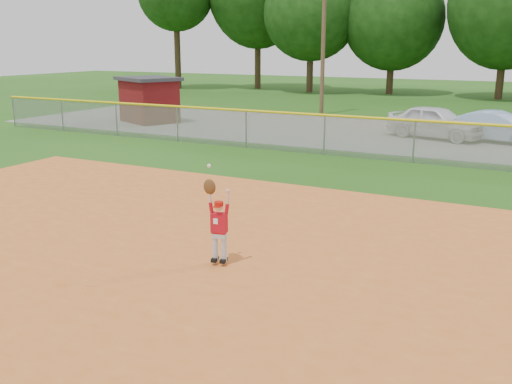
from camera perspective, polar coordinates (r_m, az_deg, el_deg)
ground at (r=11.61m, az=4.83°, el=-5.99°), size 120.00×120.00×0.00m
clay_infield at (r=9.12m, az=-2.56°, el=-11.80°), size 24.00×16.00×0.04m
parking_strip at (r=26.70m, az=18.12°, el=5.13°), size 44.00×10.00×0.03m
car_white_a at (r=26.40m, az=17.53°, el=6.69°), size 4.53×2.80×1.44m
car_blue at (r=26.26m, az=22.99°, el=6.01°), size 4.13×2.26×1.29m
utility_shed at (r=31.12m, az=-10.65°, el=9.09°), size 3.93×3.59×2.39m
outfield_fence at (r=20.73m, az=15.55°, el=5.21°), size 40.06×0.10×1.55m
power_lines at (r=32.23m, az=22.43°, el=14.61°), size 19.40×0.24×9.00m
ballplayer at (r=10.60m, az=-3.85°, el=-2.96°), size 0.53×0.25×1.86m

